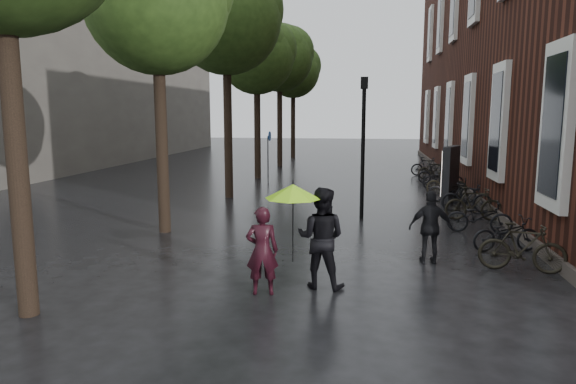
% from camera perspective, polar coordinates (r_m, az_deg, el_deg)
% --- Properties ---
extents(ground, '(120.00, 120.00, 0.00)m').
position_cam_1_polar(ground, '(7.23, -3.86, -18.26)').
color(ground, black).
extents(brick_building, '(10.20, 33.20, 12.00)m').
position_cam_1_polar(brick_building, '(27.40, 28.90, 13.41)').
color(brick_building, '#38160F').
rests_on(brick_building, ground).
extents(bg_building, '(16.00, 30.00, 14.00)m').
position_cam_1_polar(bg_building, '(41.69, -26.12, 13.05)').
color(bg_building, '#47423D').
rests_on(bg_building, ground).
extents(street_trees, '(4.33, 34.03, 8.91)m').
position_cam_1_polar(street_trees, '(23.05, -5.07, 16.39)').
color(street_trees, black).
rests_on(street_trees, ground).
extents(person_burgundy, '(0.65, 0.49, 1.63)m').
position_cam_1_polar(person_burgundy, '(9.35, -2.89, -6.53)').
color(person_burgundy, black).
rests_on(person_burgundy, ground).
extents(person_black, '(1.03, 0.85, 1.92)m').
position_cam_1_polar(person_black, '(9.69, 3.70, -5.11)').
color(person_black, black).
rests_on(person_black, ground).
extents(lime_umbrella, '(1.05, 1.05, 1.55)m').
position_cam_1_polar(lime_umbrella, '(9.40, 0.55, 0.06)').
color(lime_umbrella, black).
rests_on(lime_umbrella, ground).
extents(pedestrian_walking, '(0.97, 0.46, 1.61)m').
position_cam_1_polar(pedestrian_walking, '(11.68, 15.58, -3.80)').
color(pedestrian_walking, black).
rests_on(pedestrian_walking, ground).
extents(parked_bicycles, '(1.98, 17.40, 1.04)m').
position_cam_1_polar(parked_bicycles, '(19.47, 18.19, 0.07)').
color(parked_bicycles, black).
rests_on(parked_bicycles, ground).
extents(ad_lightbox, '(0.31, 1.36, 2.06)m').
position_cam_1_polar(ad_lightbox, '(20.05, 17.59, 1.95)').
color(ad_lightbox, black).
rests_on(ad_lightbox, ground).
extents(lamp_post, '(0.22, 0.22, 4.35)m').
position_cam_1_polar(lamp_post, '(15.94, 8.36, 6.40)').
color(lamp_post, black).
rests_on(lamp_post, ground).
extents(cycle_sign, '(0.13, 0.44, 2.43)m').
position_cam_1_polar(cycle_sign, '(24.00, -2.15, 4.79)').
color(cycle_sign, '#262628').
rests_on(cycle_sign, ground).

